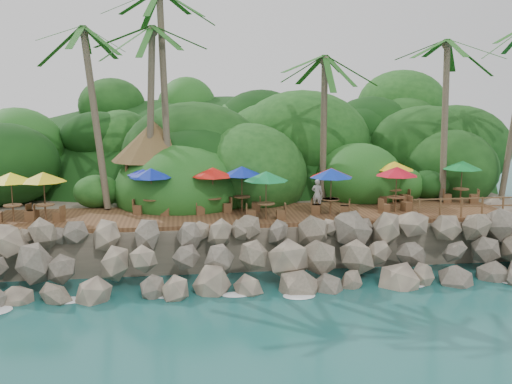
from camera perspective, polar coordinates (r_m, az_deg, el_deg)
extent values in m
plane|color=#19514F|center=(24.03, 1.90, -10.44)|extent=(140.00, 140.00, 0.00)
cube|color=gray|center=(39.10, -1.91, -0.95)|extent=(32.00, 25.20, 2.10)
ellipsoid|color=#143811|center=(46.64, -2.81, -0.53)|extent=(44.80, 28.00, 15.40)
cube|color=brown|center=(29.13, 0.00, -2.33)|extent=(26.00, 5.00, 0.20)
ellipsoid|color=white|center=(24.58, -19.78, -10.48)|extent=(1.20, 0.80, 0.06)
ellipsoid|color=white|center=(24.12, -12.68, -10.53)|extent=(1.20, 0.80, 0.06)
ellipsoid|color=white|center=(24.02, -5.42, -10.41)|extent=(1.20, 0.80, 0.06)
ellipsoid|color=white|center=(24.29, 1.78, -10.13)|extent=(1.20, 0.80, 0.06)
ellipsoid|color=white|center=(24.93, 8.70, -9.72)|extent=(1.20, 0.80, 0.06)
ellipsoid|color=white|center=(25.90, 15.17, -9.20)|extent=(1.20, 0.80, 0.06)
ellipsoid|color=white|center=(27.17, 21.09, -8.63)|extent=(1.20, 0.80, 0.06)
cylinder|color=brown|center=(31.02, -15.84, 7.07)|extent=(1.49, 1.55, 9.44)
ellipsoid|color=#23601E|center=(31.19, -16.26, 15.81)|extent=(6.00, 6.00, 2.40)
cylinder|color=brown|center=(31.20, -9.17, 9.20)|extent=(0.74, 2.23, 11.44)
cylinder|color=brown|center=(31.04, -10.57, 7.25)|extent=(0.98, 0.86, 9.47)
ellipsoid|color=#23601E|center=(31.21, -10.84, 15.96)|extent=(6.00, 6.00, 2.40)
cylinder|color=brown|center=(32.47, 6.82, 6.21)|extent=(0.58, 0.88, 8.08)
ellipsoid|color=#23601E|center=(32.48, 6.97, 13.34)|extent=(6.00, 6.00, 2.40)
cylinder|color=brown|center=(34.01, 18.46, 6.78)|extent=(0.86, 1.74, 9.01)
ellipsoid|color=#23601E|center=(34.12, 18.88, 14.38)|extent=(6.00, 6.00, 2.40)
cylinder|color=brown|center=(30.88, -12.83, 0.57)|extent=(0.16, 0.16, 2.40)
cylinder|color=brown|center=(30.74, -7.63, 0.69)|extent=(0.16, 0.16, 2.40)
cylinder|color=brown|center=(33.64, -12.40, 1.32)|extent=(0.16, 0.16, 2.40)
cylinder|color=brown|center=(33.51, -7.63, 1.43)|extent=(0.16, 0.16, 2.40)
cone|color=brown|center=(31.90, -10.24, 5.10)|extent=(4.70, 4.70, 2.20)
cylinder|color=brown|center=(28.95, 7.50, -1.51)|extent=(0.08, 0.08, 0.77)
cylinder|color=brown|center=(28.88, 7.52, -0.74)|extent=(0.87, 0.87, 0.05)
cylinder|color=brown|center=(28.82, 7.54, -0.02)|extent=(0.05, 0.05, 2.29)
cone|color=#0C2AA1|center=(28.67, 7.58, 1.92)|extent=(2.19, 2.19, 0.47)
cube|color=brown|center=(29.06, 6.07, -1.73)|extent=(0.56, 0.56, 0.48)
cube|color=brown|center=(28.92, 8.93, -1.85)|extent=(0.56, 0.56, 0.48)
cylinder|color=brown|center=(29.13, -20.41, -1.97)|extent=(0.08, 0.08, 0.77)
cylinder|color=brown|center=(29.06, -20.45, -1.21)|extent=(0.87, 0.87, 0.05)
cylinder|color=brown|center=(29.00, -20.50, -0.50)|extent=(0.05, 0.05, 2.29)
cone|color=yellow|center=(28.85, -20.61, 1.43)|extent=(2.19, 2.19, 0.47)
cube|color=brown|center=(29.59, -21.53, -2.15)|extent=(0.57, 0.57, 0.48)
cube|color=brown|center=(28.74, -19.22, -2.35)|extent=(0.57, 0.57, 0.48)
cylinder|color=brown|center=(29.56, -23.23, -1.99)|extent=(0.08, 0.08, 0.77)
cylinder|color=brown|center=(29.49, -23.28, -1.23)|extent=(0.87, 0.87, 0.05)
cylinder|color=brown|center=(29.43, -23.32, -0.54)|extent=(0.05, 0.05, 2.29)
cone|color=yellow|center=(29.28, -23.45, 1.37)|extent=(2.19, 2.19, 0.47)
cube|color=brown|center=(29.50, -21.80, -2.21)|extent=(0.49, 0.49, 0.48)
cylinder|color=brown|center=(30.18, 13.85, -1.25)|extent=(0.08, 0.08, 0.77)
cylinder|color=brown|center=(30.10, 13.88, -0.51)|extent=(0.87, 0.87, 0.05)
cylinder|color=brown|center=(30.04, 13.91, 0.17)|extent=(0.05, 0.05, 2.29)
cone|color=red|center=(29.90, 13.99, 2.04)|extent=(2.19, 2.19, 0.47)
cube|color=brown|center=(29.74, 12.77, -1.65)|extent=(0.56, 0.56, 0.48)
cube|color=brown|center=(30.67, 14.88, -1.40)|extent=(0.56, 0.56, 0.48)
cylinder|color=brown|center=(29.04, 7.51, -1.47)|extent=(0.08, 0.08, 0.77)
cylinder|color=brown|center=(28.96, 7.53, -0.71)|extent=(0.87, 0.87, 0.05)
cylinder|color=brown|center=(28.90, 7.54, 0.00)|extent=(0.05, 0.05, 2.29)
cone|color=red|center=(28.75, 7.59, 1.95)|extent=(2.19, 2.19, 0.47)
cube|color=brown|center=(29.10, 6.07, -1.71)|extent=(0.55, 0.55, 0.48)
cube|color=brown|center=(29.05, 8.94, -1.80)|extent=(0.55, 0.55, 0.48)
cylinder|color=brown|center=(27.61, 1.01, -1.97)|extent=(0.08, 0.08, 0.77)
cylinder|color=brown|center=(27.54, 1.01, -1.17)|extent=(0.87, 0.87, 0.05)
cylinder|color=brown|center=(27.47, 1.01, -0.42)|extent=(0.05, 0.05, 2.29)
cone|color=#0D7637|center=(27.31, 1.02, 1.62)|extent=(2.19, 2.19, 0.47)
cube|color=brown|center=(27.59, -0.50, -2.29)|extent=(0.46, 0.46, 0.48)
cube|color=brown|center=(27.72, 2.51, -2.24)|extent=(0.46, 0.46, 0.48)
cylinder|color=brown|center=(30.14, -10.69, -1.15)|extent=(0.08, 0.08, 0.77)
cylinder|color=brown|center=(30.07, -10.72, -0.41)|extent=(0.87, 0.87, 0.05)
cylinder|color=brown|center=(30.01, -10.74, 0.28)|extent=(0.05, 0.05, 2.29)
cone|color=#0C14A8|center=(29.86, -10.80, 2.15)|extent=(2.19, 2.19, 0.47)
cube|color=brown|center=(30.31, -12.04, -1.41)|extent=(0.49, 0.49, 0.48)
cube|color=brown|center=(30.04, -9.32, -1.43)|extent=(0.49, 0.49, 0.48)
cylinder|color=brown|center=(29.48, -1.42, -1.23)|extent=(0.08, 0.08, 0.77)
cylinder|color=brown|center=(29.41, -1.42, -0.47)|extent=(0.87, 0.87, 0.05)
cylinder|color=brown|center=(29.34, -1.43, 0.23)|extent=(0.05, 0.05, 2.29)
cone|color=#0B2298|center=(29.20, -1.44, 2.15)|extent=(2.19, 2.19, 0.47)
cube|color=brown|center=(29.55, -2.83, -1.50)|extent=(0.50, 0.50, 0.48)
cube|color=brown|center=(29.48, -0.01, -1.51)|extent=(0.50, 0.50, 0.48)
cylinder|color=brown|center=(29.11, -4.34, -1.39)|extent=(0.08, 0.08, 0.77)
cylinder|color=brown|center=(29.04, -4.35, -0.62)|extent=(0.87, 0.87, 0.05)
cylinder|color=brown|center=(28.97, -4.36, 0.08)|extent=(0.05, 0.05, 2.29)
cone|color=red|center=(28.82, -4.39, 2.02)|extent=(2.19, 2.19, 0.47)
cube|color=brown|center=(28.91, -5.70, -1.78)|extent=(0.54, 0.54, 0.48)
cube|color=brown|center=(29.38, -2.99, -1.56)|extent=(0.54, 0.54, 0.48)
cylinder|color=brown|center=(32.53, 13.64, -0.46)|extent=(0.08, 0.08, 0.77)
cylinder|color=brown|center=(32.47, 13.67, 0.23)|extent=(0.87, 0.87, 0.05)
cylinder|color=brown|center=(32.41, 13.70, 0.86)|extent=(0.05, 0.05, 2.29)
cone|color=yellow|center=(32.28, 13.77, 2.60)|extent=(2.19, 2.19, 0.47)
cube|color=brown|center=(32.19, 12.52, -0.79)|extent=(0.51, 0.51, 0.48)
cube|color=brown|center=(32.94, 14.72, -0.64)|extent=(0.51, 0.51, 0.48)
cylinder|color=brown|center=(33.88, 19.89, -0.37)|extent=(0.08, 0.08, 0.77)
cylinder|color=brown|center=(33.82, 19.92, 0.29)|extent=(0.87, 0.87, 0.05)
cylinder|color=brown|center=(33.76, 19.96, 0.90)|extent=(0.05, 0.05, 2.29)
cone|color=#0D772C|center=(33.64, 20.06, 2.56)|extent=(2.19, 2.19, 0.47)
cube|color=brown|center=(33.76, 18.66, -0.59)|extent=(0.54, 0.54, 0.48)
cube|color=brown|center=(34.06, 21.07, -0.64)|extent=(0.54, 0.54, 0.48)
cylinder|color=brown|center=(29.16, -10.42, -1.50)|extent=(0.08, 0.08, 0.77)
cylinder|color=brown|center=(29.09, -10.44, -0.74)|extent=(0.87, 0.87, 0.05)
cylinder|color=brown|center=(29.03, -10.46, -0.03)|extent=(0.05, 0.05, 2.29)
cone|color=#0B2096|center=(28.88, -10.52, 1.90)|extent=(2.19, 2.19, 0.47)
cube|color=brown|center=(29.45, -11.74, -1.73)|extent=(0.55, 0.55, 0.48)
cube|color=brown|center=(28.95, -9.05, -1.84)|extent=(0.55, 0.55, 0.48)
cylinder|color=brown|center=(28.85, 16.07, -1.62)|extent=(0.10, 0.10, 1.00)
cylinder|color=brown|center=(29.30, 18.05, -1.54)|extent=(0.10, 0.10, 1.00)
cylinder|color=brown|center=(29.79, 19.96, -1.47)|extent=(0.10, 0.10, 1.00)
cylinder|color=brown|center=(30.31, 21.81, -1.40)|extent=(0.10, 0.10, 1.00)
cylinder|color=brown|center=(30.86, 23.59, -1.33)|extent=(0.10, 0.10, 1.00)
cube|color=brown|center=(29.97, 20.94, -0.59)|extent=(6.10, 0.06, 0.06)
cube|color=brown|center=(30.04, 20.90, -1.34)|extent=(6.10, 0.06, 0.06)
imported|color=white|center=(30.19, 6.17, -0.21)|extent=(0.69, 0.58, 1.61)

